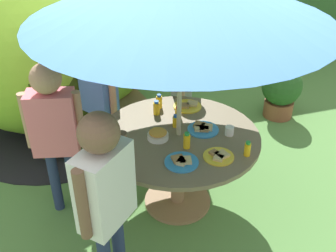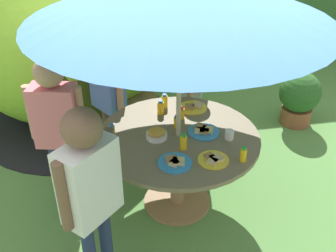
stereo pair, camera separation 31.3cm
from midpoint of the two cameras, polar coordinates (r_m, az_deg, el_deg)
The scene contains 23 objects.
ground_plane at distance 3.58m, azimuth 3.85°, elevation -11.06°, with size 10.00×10.00×0.02m, color #548442.
hedge_backdrop at distance 5.89m, azimuth -3.34°, elevation 17.49°, with size 9.00×0.70×1.90m, color #33602D.
garden_table at distance 3.22m, azimuth 4.22°, elevation -3.62°, with size 1.29×1.29×0.71m.
wooden_chair at distance 4.30m, azimuth -3.05°, elevation 5.39°, with size 0.54×0.56×0.90m.
dome_tent at distance 4.44m, azimuth -12.33°, elevation 10.98°, with size 2.44×2.44×1.80m.
potted_plant at distance 4.76m, azimuth 20.13°, elevation 3.91°, with size 0.46×0.46×0.63m.
child_in_grey_shirt at distance 3.85m, azimuth 6.01°, elevation 8.39°, with size 0.32×0.45×1.40m.
child_in_blue_shirt at distance 3.68m, azimuth -6.31°, elevation 5.82°, with size 0.33×0.38×1.28m.
child_in_pink_shirt at distance 3.16m, azimuth -13.08°, elevation 1.31°, with size 0.44×0.27×1.34m.
child_in_white_shirt at distance 2.41m, azimuth -7.60°, elevation -8.11°, with size 0.40×0.40×1.39m.
snack_bowl at distance 3.07m, azimuth 1.27°, elevation -1.24°, with size 0.16×0.16×0.08m.
plate_far_left at distance 2.82m, azimuth 4.18°, elevation -5.31°, with size 0.25×0.25×0.03m.
plate_mid_left at distance 3.50m, azimuth 6.20°, elevation 2.63°, with size 0.25×0.25×0.03m.
plate_near_left at distance 3.18m, azimuth 7.92°, elevation -0.77°, with size 0.25×0.25×0.03m.
plate_near_right at distance 2.88m, azimuth 9.66°, elevation -4.86°, with size 0.23×0.23×0.03m.
juice_bottle_far_right at distance 3.38m, azimuth 1.58°, elevation 2.60°, with size 0.06×0.06×0.13m.
juice_bottle_center_front at distance 3.10m, azimuth -5.21°, elevation -0.74°, with size 0.05×0.05×0.11m.
juice_bottle_center_back at distance 3.33m, azimuth 4.62°, elevation 1.79°, with size 0.05×0.05×0.11m.
juice_bottle_mid_right at distance 3.48m, azimuth 2.09°, elevation 3.51°, with size 0.05×0.05×0.13m.
juice_bottle_front_edge at distance 2.95m, azimuth 5.35°, elevation -2.37°, with size 0.05×0.05×0.13m.
juice_bottle_back_edge at distance 2.90m, azimuth 13.82°, elevation -4.08°, with size 0.05×0.05×0.12m.
juice_bottle_spot_a at distance 3.20m, azimuth 4.08°, elevation 0.53°, with size 0.05×0.05×0.11m.
cup_near at distance 3.12m, azimuth 11.65°, elevation -1.33°, with size 0.07×0.07×0.07m, color white.
Camera 2 is at (-0.55, -2.56, 2.44)m, focal length 42.49 mm.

